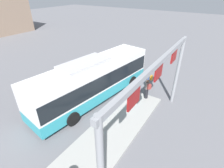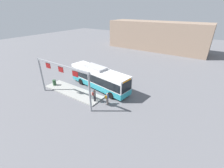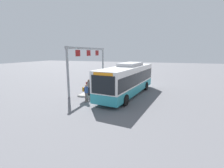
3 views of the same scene
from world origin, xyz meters
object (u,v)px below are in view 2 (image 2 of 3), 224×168
at_px(person_boarding, 94,95).
at_px(person_waiting_near, 107,98).
at_px(bus_main, 99,77).
at_px(trash_bin, 54,83).

bearing_deg(person_boarding, person_waiting_near, -40.17).
bearing_deg(person_waiting_near, person_boarding, 112.63).
xyz_separation_m(person_boarding, person_waiting_near, (1.69, 0.58, -0.16)).
xyz_separation_m(bus_main, person_waiting_near, (3.76, -3.09, -0.92)).
height_order(person_boarding, person_waiting_near, person_boarding).
bearing_deg(bus_main, person_waiting_near, -31.46).
distance_m(bus_main, person_boarding, 4.28).
relative_size(person_boarding, person_waiting_near, 1.00).
distance_m(person_boarding, trash_bin, 8.54).
height_order(person_waiting_near, trash_bin, person_waiting_near).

